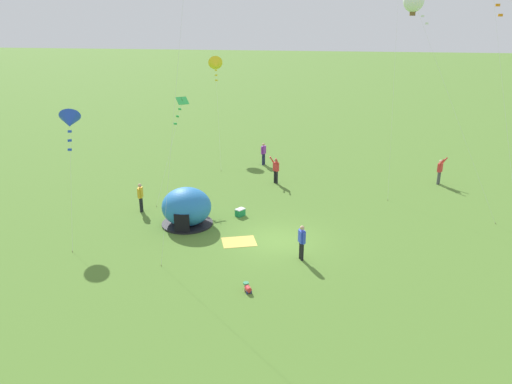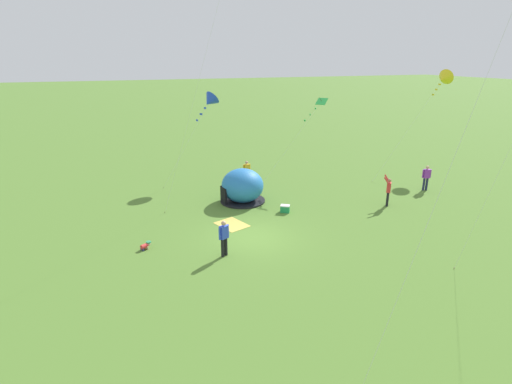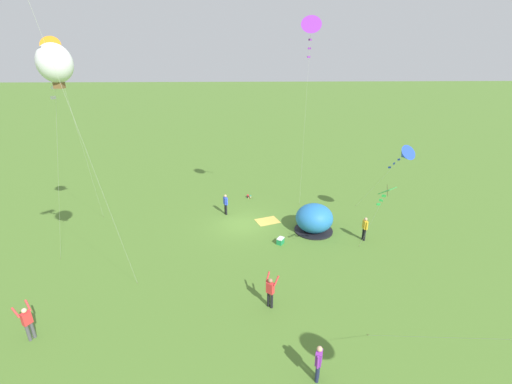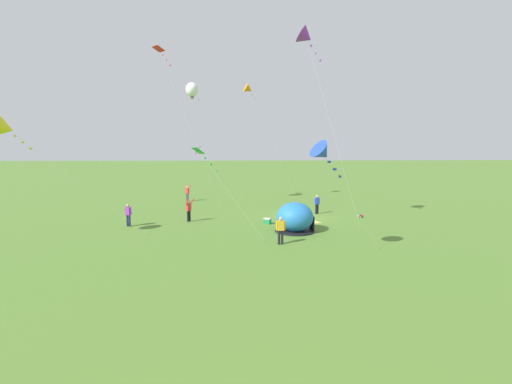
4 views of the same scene
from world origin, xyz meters
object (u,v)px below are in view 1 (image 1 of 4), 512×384
object	(u,v)px
kite_blue	(70,121)
cooler_box	(240,212)
kite_white	(414,0)
person_strolling	(302,241)
person_arms_raised	(440,170)
person_flying_kite	(276,169)
kite_yellow	(216,65)
popup_tent	(187,208)
person_with_toddler	(264,153)
person_near_tent	(141,196)
toddler_crawling	(247,287)
kite_green	(181,106)

from	to	relation	value
kite_blue	cooler_box	bearing A→B (deg)	13.38
kite_white	person_strolling	bearing A→B (deg)	-114.73
person_arms_raised	kite_blue	world-z (taller)	kite_blue
person_flying_kite	person_strolling	bearing A→B (deg)	-76.35
kite_yellow	cooler_box	bearing A→B (deg)	-71.66
popup_tent	kite_white	xyz separation A→B (m)	(11.93, 8.54, 10.77)
person_with_toddler	person_near_tent	distance (m)	12.24
popup_tent	kite_yellow	xyz separation A→B (m)	(-2.62, 17.57, 6.03)
person_flying_kite	cooler_box	bearing A→B (deg)	-101.00
toddler_crawling	person_with_toddler	bearing A→B (deg)	96.88
person_with_toddler	kite_green	distance (m)	8.76
kite_blue	kite_yellow	bearing A→B (deg)	79.05
person_arms_raised	person_flying_kite	distance (m)	11.15
person_with_toddler	kite_green	bearing A→B (deg)	-125.99
person_arms_raised	kite_yellow	bearing A→B (deg)	155.76
cooler_box	kite_green	distance (m)	8.36
person_flying_kite	kite_green	world-z (taller)	kite_green
person_flying_kite	kite_blue	size ratio (longest dim) A/B	0.30
kite_green	kite_blue	xyz separation A→B (m)	(-3.98, -6.59, 0.20)
kite_green	popup_tent	bearing A→B (deg)	-71.33
person_arms_raised	person_near_tent	world-z (taller)	person_arms_raised
cooler_box	kite_yellow	size ratio (longest dim) A/B	0.08
person_near_tent	kite_blue	xyz separation A→B (m)	(-2.85, -1.78, 4.67)
person_near_tent	person_flying_kite	bearing A→B (deg)	42.84
kite_white	kite_blue	world-z (taller)	kite_white
toddler_crawling	kite_green	xyz separation A→B (m)	(-6.69, 12.66, 5.25)
kite_white	kite_green	world-z (taller)	kite_white
person_arms_raised	kite_blue	bearing A→B (deg)	-154.42
person_arms_raised	kite_blue	distance (m)	23.70
person_flying_kite	kite_blue	world-z (taller)	kite_blue
cooler_box	person_with_toddler	bearing A→B (deg)	91.65
popup_tent	cooler_box	distance (m)	3.24
person_near_tent	kite_yellow	world-z (taller)	kite_yellow
toddler_crawling	person_flying_kite	xyz separation A→B (m)	(-0.73, 14.43, 0.82)
person_strolling	person_near_tent	world-z (taller)	same
person_flying_kite	person_arms_raised	bearing A→B (deg)	8.66
cooler_box	toddler_crawling	world-z (taller)	cooler_box
cooler_box	person_flying_kite	xyz separation A→B (m)	(1.22, 6.28, 0.78)
person_strolling	person_arms_raised	distance (m)	15.28
toddler_crawling	kite_white	bearing A→B (deg)	63.85
person_arms_raised	kite_yellow	world-z (taller)	kite_yellow
person_near_tent	kite_white	bearing A→B (deg)	25.10
popup_tent	kite_blue	distance (m)	7.66
person_near_tent	person_arms_raised	bearing A→B (deg)	24.50
person_strolling	person_near_tent	bearing A→B (deg)	155.02
popup_tent	kite_white	size ratio (longest dim) A/B	0.23
person_arms_raised	person_flying_kite	world-z (taller)	same
toddler_crawling	kite_yellow	world-z (taller)	kite_yellow
cooler_box	kite_yellow	world-z (taller)	kite_yellow
person_strolling	person_arms_raised	size ratio (longest dim) A/B	0.91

